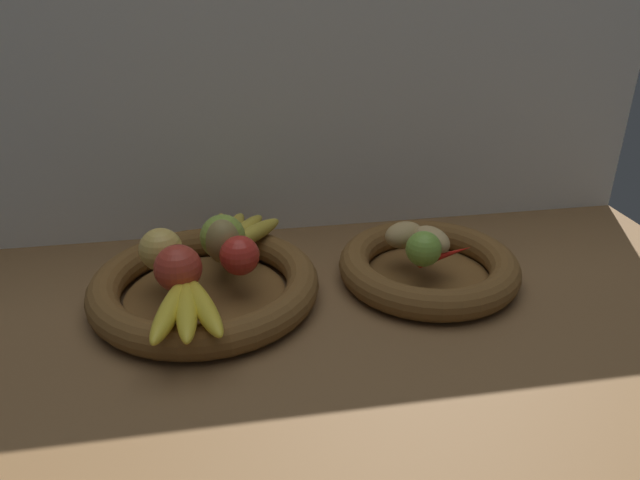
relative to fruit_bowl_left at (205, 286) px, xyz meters
The scene contains 15 objects.
ground_plane 21.51cm from the fruit_bowl_left, ahead, with size 140.00×90.00×3.00cm, color brown.
back_wall 42.34cm from the fruit_bowl_left, 52.24° to the left, with size 140.00×3.00×55.00cm.
fruit_bowl_left is the anchor object (origin of this frame).
fruit_bowl_right 38.70cm from the fruit_bowl_left, ahead, with size 31.57×31.57×5.35cm.
apple_green_back 8.69cm from the fruit_bowl_left, 51.10° to the left, with size 7.65×7.65×7.65cm, color #8CAD3D.
apple_golden_left 9.35cm from the fruit_bowl_left, 163.27° to the left, with size 7.03×7.03×7.03cm, color #DBB756.
apple_red_front 9.09cm from the fruit_bowl_left, 123.62° to the right, with size 7.33×7.33×7.33cm, color #B73828.
apple_red_right 8.70cm from the fruit_bowl_left, 16.78° to the right, with size 6.45×6.45×6.45cm, color red.
pear_brown 7.93cm from the fruit_bowl_left, 35.30° to the left, with size 5.76×5.97×7.67cm, color olive.
banana_bunch_front 13.85cm from the fruit_bowl_left, 99.65° to the right, with size 11.74×18.65×3.10cm.
banana_bunch_back 12.80cm from the fruit_bowl_left, 60.41° to the left, with size 13.20×16.39×3.00cm.
potato_large 39.05cm from the fruit_bowl_left, ahead, with size 7.73×4.95×4.65cm, color tan.
potato_oblong 35.37cm from the fruit_bowl_left, ahead, with size 7.31×5.40×4.53cm, color tan.
lime_near 36.65cm from the fruit_bowl_left, ahead, with size 5.93×5.93×5.93cm, color #7AAD3D.
chili_pepper 40.73cm from the fruit_bowl_left, ahead, with size 1.82×1.82×11.34cm, color red.
Camera 1 is at (-16.67, -84.00, 52.47)cm, focal length 33.32 mm.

